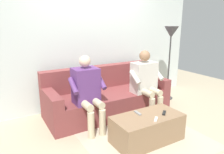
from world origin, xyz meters
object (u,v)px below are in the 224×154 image
person_left_seated (146,80)px  remote_white (156,119)px  coffee_table (147,128)px  remote_black (164,113)px  floor_lamp (171,38)px  remote_gray (138,113)px  couch (107,97)px  person_right_seated (87,89)px

person_left_seated → remote_white: size_ratio=8.95×
coffee_table → person_left_seated: (-0.55, -0.74, 0.45)m
person_left_seated → remote_black: 0.90m
floor_lamp → remote_gray: bearing=32.6°
coffee_table → floor_lamp: bearing=-143.0°
person_left_seated → couch: bearing=-37.1°
remote_gray → remote_white: bearing=-158.0°
person_right_seated → remote_white: (-0.56, 0.92, -0.25)m
person_left_seated → remote_black: size_ratio=8.28×
coffee_table → person_right_seated: (0.55, -0.76, 0.45)m
remote_black → floor_lamp: 1.95m
person_left_seated → person_right_seated: (1.11, -0.02, -0.00)m
remote_gray → person_left_seated: bearing=-41.1°
person_left_seated → floor_lamp: bearing=-157.7°
person_left_seated → remote_gray: 0.92m
couch → person_left_seated: bearing=142.9°
remote_black → remote_white: size_ratio=1.08×
person_right_seated → remote_gray: 0.83m
person_left_seated → remote_black: bearing=68.8°
couch → person_right_seated: bearing=35.8°
couch → floor_lamp: 1.81m
coffee_table → remote_white: remote_white is taller
couch → person_right_seated: size_ratio=1.94×
person_right_seated → remote_gray: person_right_seated is taller
couch → remote_white: size_ratio=17.31×
couch → remote_gray: size_ratio=15.79×
person_left_seated → remote_gray: (0.63, 0.62, -0.25)m
coffee_table → remote_gray: size_ratio=6.96×
person_left_seated → remote_white: (0.54, 0.90, -0.25)m
remote_black → remote_gray: size_ratio=0.99×
remote_black → floor_lamp: (-1.25, -1.19, 0.92)m
person_right_seated → floor_lamp: bearing=-169.9°
floor_lamp → couch: bearing=-1.4°
coffee_table → remote_white: (-0.01, 0.16, 0.20)m
coffee_table → floor_lamp: 2.18m
couch → remote_black: bearing=101.2°
remote_white → couch: bearing=50.0°
couch → remote_white: bearing=90.4°
coffee_table → remote_white: size_ratio=7.63×
couch → floor_lamp: (-1.49, 0.04, 1.02)m
couch → remote_gray: (0.08, 1.04, 0.10)m
remote_black → coffee_table: bearing=-54.4°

